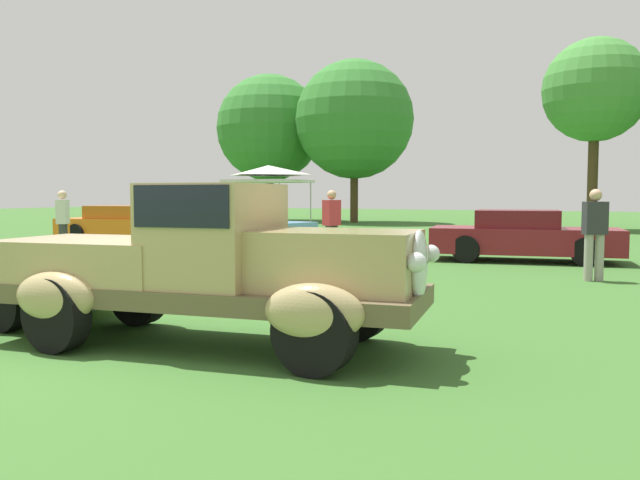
# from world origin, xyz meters

# --- Properties ---
(ground_plane) EXTENTS (120.00, 120.00, 0.00)m
(ground_plane) POSITION_xyz_m (0.00, 0.00, 0.00)
(ground_plane) COLOR #386628
(feature_pickup_truck) EXTENTS (4.80, 2.36, 1.70)m
(feature_pickup_truck) POSITION_xyz_m (0.78, 0.34, 0.87)
(feature_pickup_truck) COLOR brown
(feature_pickup_truck) RESTS_ON ground_plane
(show_car_orange) EXTENTS (4.54, 2.54, 1.22)m
(show_car_orange) POSITION_xyz_m (-10.58, 10.88, 0.60)
(show_car_orange) COLOR orange
(show_car_orange) RESTS_ON ground_plane
(show_car_skyblue) EXTENTS (4.09, 2.33, 1.22)m
(show_car_skyblue) POSITION_xyz_m (-5.69, 10.90, 0.60)
(show_car_skyblue) COLOR #669EDB
(show_car_skyblue) RESTS_ON ground_plane
(show_car_burgundy) EXTENTS (4.55, 2.43, 1.22)m
(show_car_burgundy) POSITION_xyz_m (2.23, 10.69, 0.60)
(show_car_burgundy) COLOR maroon
(show_car_burgundy) RESTS_ON ground_plane
(spectator_near_truck) EXTENTS (0.47, 0.40, 1.69)m
(spectator_near_truck) POSITION_xyz_m (4.00, 7.68, 0.91)
(spectator_near_truck) COLOR #9E998E
(spectator_near_truck) RESTS_ON ground_plane
(spectator_between_cars) EXTENTS (0.42, 0.47, 1.69)m
(spectator_between_cars) POSITION_xyz_m (-8.12, 6.26, 0.91)
(spectator_between_cars) COLOR #383838
(spectator_between_cars) RESTS_ON ground_plane
(spectator_by_row) EXTENTS (0.35, 0.46, 1.69)m
(spectator_by_row) POSITION_xyz_m (-1.79, 8.55, 0.91)
(spectator_by_row) COLOR #383838
(spectator_by_row) RESTS_ON ground_plane
(canopy_tent_left_field) EXTENTS (2.68, 2.68, 2.71)m
(canopy_tent_left_field) POSITION_xyz_m (-8.21, 16.18, 2.42)
(canopy_tent_left_field) COLOR #B7B7BC
(canopy_tent_left_field) RESTS_ON ground_plane
(treeline_far_left) EXTENTS (6.37, 6.37, 8.77)m
(treeline_far_left) POSITION_xyz_m (-15.58, 28.35, 5.57)
(treeline_far_left) COLOR brown
(treeline_far_left) RESTS_ON ground_plane
(treeline_mid_left) EXTENTS (6.62, 6.62, 9.08)m
(treeline_mid_left) POSITION_xyz_m (-9.93, 28.19, 5.76)
(treeline_mid_left) COLOR #47331E
(treeline_mid_left) RESTS_ON ground_plane
(treeline_center) EXTENTS (4.54, 4.54, 8.44)m
(treeline_center) POSITION_xyz_m (2.64, 25.91, 6.14)
(treeline_center) COLOR #47331E
(treeline_center) RESTS_ON ground_plane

